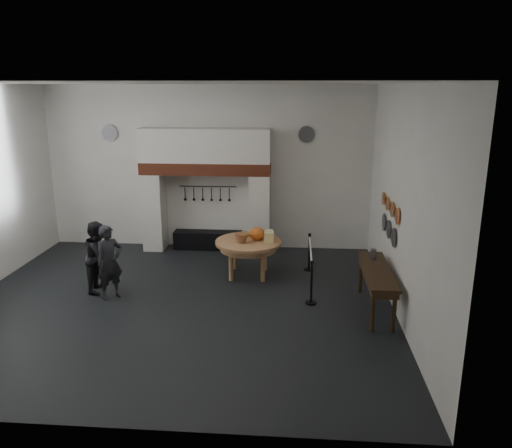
# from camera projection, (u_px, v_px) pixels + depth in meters

# --- Properties ---
(floor) EXTENTS (9.00, 8.00, 0.02)m
(floor) POSITION_uv_depth(u_px,v_px,m) (178.00, 303.00, 10.56)
(floor) COLOR black
(floor) RESTS_ON ground
(ceiling) EXTENTS (9.00, 8.00, 0.02)m
(ceiling) POSITION_uv_depth(u_px,v_px,m) (168.00, 83.00, 9.36)
(ceiling) COLOR silver
(ceiling) RESTS_ON wall_back
(wall_back) EXTENTS (9.00, 0.02, 4.50)m
(wall_back) POSITION_uv_depth(u_px,v_px,m) (208.00, 168.00, 13.80)
(wall_back) COLOR silver
(wall_back) RESTS_ON floor
(wall_front) EXTENTS (9.00, 0.02, 4.50)m
(wall_front) POSITION_uv_depth(u_px,v_px,m) (96.00, 271.00, 6.11)
(wall_front) COLOR silver
(wall_front) RESTS_ON floor
(wall_right) EXTENTS (0.02, 8.00, 4.50)m
(wall_right) POSITION_uv_depth(u_px,v_px,m) (403.00, 204.00, 9.62)
(wall_right) COLOR silver
(wall_right) RESTS_ON floor
(chimney_pier_left) EXTENTS (0.55, 0.70, 2.15)m
(chimney_pier_left) POSITION_uv_depth(u_px,v_px,m) (154.00, 211.00, 13.89)
(chimney_pier_left) COLOR silver
(chimney_pier_left) RESTS_ON floor
(chimney_pier_right) EXTENTS (0.55, 0.70, 2.15)m
(chimney_pier_right) POSITION_uv_depth(u_px,v_px,m) (260.00, 213.00, 13.67)
(chimney_pier_right) COLOR silver
(chimney_pier_right) RESTS_ON floor
(hearth_brick_band) EXTENTS (3.50, 0.72, 0.32)m
(hearth_brick_band) POSITION_uv_depth(u_px,v_px,m) (206.00, 168.00, 13.45)
(hearth_brick_band) COLOR #9E442B
(hearth_brick_band) RESTS_ON chimney_pier_left
(chimney_hood) EXTENTS (3.50, 0.70, 0.90)m
(chimney_hood) POSITION_uv_depth(u_px,v_px,m) (205.00, 145.00, 13.28)
(chimney_hood) COLOR silver
(chimney_hood) RESTS_ON hearth_brick_band
(iron_range) EXTENTS (1.90, 0.45, 0.50)m
(iron_range) POSITION_uv_depth(u_px,v_px,m) (208.00, 240.00, 14.07)
(iron_range) COLOR black
(iron_range) RESTS_ON floor
(utensil_rail) EXTENTS (1.60, 0.02, 0.02)m
(utensil_rail) POSITION_uv_depth(u_px,v_px,m) (208.00, 186.00, 13.86)
(utensil_rail) COLOR black
(utensil_rail) RESTS_ON wall_back
(work_table) EXTENTS (1.92, 1.92, 0.07)m
(work_table) POSITION_uv_depth(u_px,v_px,m) (248.00, 242.00, 11.92)
(work_table) COLOR tan
(work_table) RESTS_ON floor
(pumpkin) EXTENTS (0.36, 0.36, 0.31)m
(pumpkin) POSITION_uv_depth(u_px,v_px,m) (257.00, 234.00, 11.95)
(pumpkin) COLOR orange
(pumpkin) RESTS_ON work_table
(cheese_block_big) EXTENTS (0.22, 0.22, 0.24)m
(cheese_block_big) POSITION_uv_depth(u_px,v_px,m) (269.00, 237.00, 11.80)
(cheese_block_big) COLOR #E2D287
(cheese_block_big) RESTS_ON work_table
(cheese_block_small) EXTENTS (0.18, 0.18, 0.20)m
(cheese_block_small) POSITION_uv_depth(u_px,v_px,m) (269.00, 234.00, 12.09)
(cheese_block_small) COLOR #E6C789
(cheese_block_small) RESTS_ON work_table
(wicker_basket) EXTENTS (0.39, 0.39, 0.22)m
(wicker_basket) POSITION_uv_depth(u_px,v_px,m) (241.00, 238.00, 11.75)
(wicker_basket) COLOR #A8653D
(wicker_basket) RESTS_ON work_table
(bread_loaf) EXTENTS (0.31, 0.18, 0.13)m
(bread_loaf) POSITION_uv_depth(u_px,v_px,m) (246.00, 234.00, 12.24)
(bread_loaf) COLOR olive
(bread_loaf) RESTS_ON work_table
(visitor_near) EXTENTS (0.69, 0.70, 1.62)m
(visitor_near) POSITION_uv_depth(u_px,v_px,m) (109.00, 262.00, 10.66)
(visitor_near) COLOR black
(visitor_near) RESTS_ON floor
(visitor_far) EXTENTS (0.63, 0.80, 1.59)m
(visitor_far) POSITION_uv_depth(u_px,v_px,m) (99.00, 256.00, 11.08)
(visitor_far) COLOR black
(visitor_far) RESTS_ON floor
(side_table) EXTENTS (0.55, 2.20, 0.06)m
(side_table) POSITION_uv_depth(u_px,v_px,m) (377.00, 270.00, 10.01)
(side_table) COLOR #342013
(side_table) RESTS_ON floor
(pewter_jug) EXTENTS (0.12, 0.12, 0.22)m
(pewter_jug) POSITION_uv_depth(u_px,v_px,m) (373.00, 254.00, 10.55)
(pewter_jug) COLOR #545359
(pewter_jug) RESTS_ON side_table
(copper_pan_a) EXTENTS (0.03, 0.34, 0.34)m
(copper_pan_a) POSITION_uv_depth(u_px,v_px,m) (397.00, 216.00, 9.89)
(copper_pan_a) COLOR #C6662D
(copper_pan_a) RESTS_ON wall_right
(copper_pan_b) EXTENTS (0.03, 0.32, 0.32)m
(copper_pan_b) POSITION_uv_depth(u_px,v_px,m) (392.00, 210.00, 10.42)
(copper_pan_b) COLOR #C6662D
(copper_pan_b) RESTS_ON wall_right
(copper_pan_c) EXTENTS (0.03, 0.30, 0.30)m
(copper_pan_c) POSITION_uv_depth(u_px,v_px,m) (388.00, 204.00, 10.95)
(copper_pan_c) COLOR #C6662D
(copper_pan_c) RESTS_ON wall_right
(copper_pan_d) EXTENTS (0.03, 0.28, 0.28)m
(copper_pan_d) POSITION_uv_depth(u_px,v_px,m) (384.00, 198.00, 11.48)
(copper_pan_d) COLOR #C6662D
(copper_pan_d) RESTS_ON wall_right
(pewter_plate_left) EXTENTS (0.03, 0.40, 0.40)m
(pewter_plate_left) POSITION_uv_depth(u_px,v_px,m) (394.00, 237.00, 10.22)
(pewter_plate_left) COLOR #4C4C51
(pewter_plate_left) RESTS_ON wall_right
(pewter_plate_mid) EXTENTS (0.03, 0.40, 0.40)m
(pewter_plate_mid) POSITION_uv_depth(u_px,v_px,m) (389.00, 229.00, 10.79)
(pewter_plate_mid) COLOR #4C4C51
(pewter_plate_mid) RESTS_ON wall_right
(pewter_plate_right) EXTENTS (0.03, 0.40, 0.40)m
(pewter_plate_right) POSITION_uv_depth(u_px,v_px,m) (384.00, 222.00, 11.37)
(pewter_plate_right) COLOR #4C4C51
(pewter_plate_right) RESTS_ON wall_right
(pewter_plate_back_left) EXTENTS (0.44, 0.03, 0.44)m
(pewter_plate_back_left) POSITION_uv_depth(u_px,v_px,m) (110.00, 133.00, 13.71)
(pewter_plate_back_left) COLOR #4C4C51
(pewter_plate_back_left) RESTS_ON wall_back
(pewter_plate_back_right) EXTENTS (0.44, 0.03, 0.44)m
(pewter_plate_back_right) POSITION_uv_depth(u_px,v_px,m) (307.00, 134.00, 13.30)
(pewter_plate_back_right) COLOR #4C4C51
(pewter_plate_back_right) RESTS_ON wall_back
(barrier_post_near) EXTENTS (0.05, 0.05, 0.90)m
(barrier_post_near) POSITION_uv_depth(u_px,v_px,m) (311.00, 284.00, 10.44)
(barrier_post_near) COLOR black
(barrier_post_near) RESTS_ON floor
(barrier_post_far) EXTENTS (0.05, 0.05, 0.90)m
(barrier_post_far) POSITION_uv_depth(u_px,v_px,m) (309.00, 253.00, 12.37)
(barrier_post_far) COLOR black
(barrier_post_far) RESTS_ON floor
(barrier_rope) EXTENTS (0.04, 2.00, 0.04)m
(barrier_rope) POSITION_uv_depth(u_px,v_px,m) (311.00, 250.00, 11.30)
(barrier_rope) COLOR white
(barrier_rope) RESTS_ON barrier_post_near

